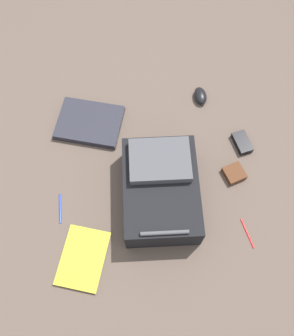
% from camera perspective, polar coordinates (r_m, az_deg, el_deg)
% --- Properties ---
extents(ground_plane, '(3.31, 3.31, 0.00)m').
position_cam_1_polar(ground_plane, '(1.73, -0.09, -1.21)').
color(ground_plane, brown).
extents(backpack, '(0.34, 0.46, 0.19)m').
position_cam_1_polar(backpack, '(1.62, 2.05, -3.12)').
color(backpack, black).
rests_on(backpack, ground_plane).
extents(laptop, '(0.36, 0.31, 0.03)m').
position_cam_1_polar(laptop, '(1.86, -8.66, 6.77)').
color(laptop, '#24242C').
rests_on(laptop, ground_plane).
extents(book_blue, '(0.25, 0.30, 0.01)m').
position_cam_1_polar(book_blue, '(1.64, -9.60, -13.23)').
color(book_blue, silver).
rests_on(book_blue, ground_plane).
extents(computer_mouse, '(0.06, 0.10, 0.04)m').
position_cam_1_polar(computer_mouse, '(1.94, 8.04, 10.70)').
color(computer_mouse, black).
rests_on(computer_mouse, ground_plane).
extents(power_brick, '(0.09, 0.12, 0.03)m').
position_cam_1_polar(power_brick, '(1.84, 14.10, 3.73)').
color(power_brick, black).
rests_on(power_brick, ground_plane).
extents(pen_black, '(0.04, 0.13, 0.01)m').
position_cam_1_polar(pen_black, '(1.70, 14.87, -9.45)').
color(pen_black, red).
rests_on(pen_black, ground_plane).
extents(pen_blue, '(0.01, 0.13, 0.01)m').
position_cam_1_polar(pen_blue, '(1.72, -12.96, -5.95)').
color(pen_blue, '#1933B2').
rests_on(pen_blue, ground_plane).
extents(earbud_pouch, '(0.11, 0.11, 0.03)m').
position_cam_1_polar(earbud_pouch, '(1.77, 12.97, -0.79)').
color(earbud_pouch, '#59331E').
rests_on(earbud_pouch, ground_plane).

